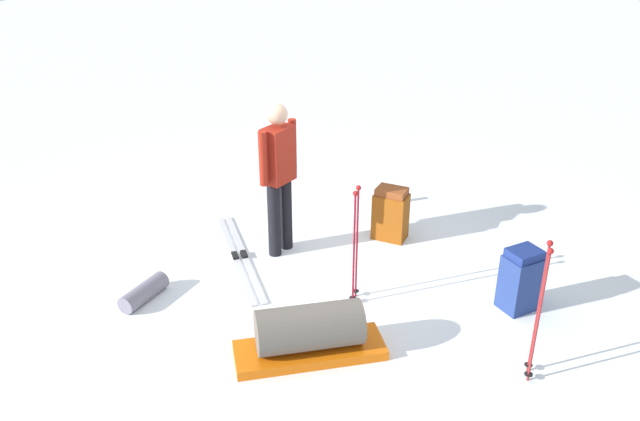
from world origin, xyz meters
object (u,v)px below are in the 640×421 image
Objects in this scene: backpack_large_dark at (391,214)px; sleeping_mat_rolled at (144,292)px; skier_standing at (279,172)px; thermos_bottle at (389,194)px; ski_pair_near at (240,257)px; ski_poles_planted_far at (540,306)px; ski_poles_planted_near at (356,240)px; backpack_bright at (521,280)px; gear_sled at (309,333)px.

backpack_large_dark is 1.14× the size of sleeping_mat_rolled.
skier_standing is 2.71× the size of backpack_large_dark.
sleeping_mat_rolled is 3.41m from thermos_bottle.
sleeping_mat_rolled is at bearing 166.59° from ski_pair_near.
thermos_bottle is (1.72, -0.47, -0.82)m from skier_standing.
ski_poles_planted_far is at bearing -94.27° from ski_pair_near.
skier_standing reaches higher than ski_poles_planted_near.
skier_standing is at bearing 70.61° from ski_poles_planted_near.
skier_standing is 1.43m from backpack_large_dark.
backpack_bright is (-0.60, -1.68, 0.01)m from backpack_large_dark.
backpack_bright is (0.31, -2.58, -0.64)m from skier_standing.
ski_poles_planted_far reaches higher than backpack_bright.
skier_standing is 1.28m from ski_poles_planted_near.
ski_pair_near is at bearing 160.00° from thermos_bottle.
ski_poles_planted_far is (-0.24, -3.25, 0.69)m from ski_pair_near.
backpack_bright is 1.62m from ski_poles_planted_near.
sleeping_mat_rolled is 2.12× the size of thermos_bottle.
ski_poles_planted_far is (-0.20, -1.78, 0.02)m from ski_poles_planted_near.
backpack_bright is 0.51× the size of ski_poles_planted_far.
ski_pair_near is at bearing 141.88° from skier_standing.
thermos_bottle is at bearing -15.27° from skier_standing.
backpack_bright reaches higher than thermos_bottle.
ski_pair_near is 1.29× the size of gear_sled.
ski_poles_planted_near reaches higher than thermos_bottle.
gear_sled is (-2.28, -0.38, -0.08)m from backpack_large_dark.
skier_standing is at bearing 78.25° from ski_poles_planted_far.
gear_sled is at bearing -122.34° from ski_pair_near.
skier_standing is at bearing -20.42° from sleeping_mat_rolled.
gear_sled is 1.85m from sleeping_mat_rolled.
ski_poles_planted_far reaches higher than backpack_large_dark.
skier_standing reaches higher than backpack_large_dark.
skier_standing is 2.67m from backpack_bright.
ski_poles_planted_far is 2.28× the size of sleeping_mat_rolled.
backpack_large_dark reaches higher than sleeping_mat_rolled.
thermos_bottle is at bearing 46.79° from ski_poles_planted_far.
gear_sled is 2.27× the size of sleeping_mat_rolled.
backpack_bright is at bearing -109.72° from backpack_large_dark.
backpack_large_dark is 2.85m from sleeping_mat_rolled.
backpack_large_dark reaches higher than ski_pair_near.
ski_pair_near is 2.57× the size of backpack_large_dark.
backpack_large_dark is at bearing -152.41° from thermos_bottle.
thermos_bottle reaches higher than sleeping_mat_rolled.
backpack_large_dark is at bearing -30.89° from sleeping_mat_rolled.
ski_poles_planted_near is (-1.33, -0.28, 0.37)m from backpack_large_dark.
ski_poles_planted_far reaches higher than gear_sled.
sleeping_mat_rolled is (-0.91, 3.53, -0.61)m from ski_poles_planted_far.
gear_sled is at bearing -170.58° from backpack_large_dark.
gear_sled is (-0.75, 1.69, -0.47)m from ski_poles_planted_far.
skier_standing is 6.54× the size of thermos_bottle.
ski_poles_planted_far reaches higher than ski_pair_near.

